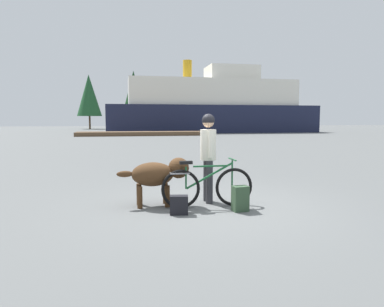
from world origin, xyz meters
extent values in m
plane|color=#595B5B|center=(0.00, 0.00, 0.00)|extent=(160.00, 160.00, 0.00)
torus|color=black|center=(0.40, 0.02, 0.37)|extent=(0.74, 0.06, 0.74)
torus|color=black|center=(-0.64, 0.02, 0.37)|extent=(0.74, 0.06, 0.74)
cube|color=#19592D|center=(-0.07, 0.02, 0.79)|extent=(0.67, 0.03, 0.03)
cube|color=#19592D|center=(-0.09, 0.02, 0.61)|extent=(0.90, 0.03, 0.49)
cylinder|color=#19592D|center=(-0.54, 0.02, 0.58)|extent=(0.03, 0.03, 0.42)
cylinder|color=#19592D|center=(0.36, 0.02, 0.63)|extent=(0.03, 0.03, 0.52)
cube|color=black|center=(-0.54, 0.02, 0.87)|extent=(0.24, 0.10, 0.06)
cylinder|color=#19592D|center=(0.36, 0.02, 0.91)|extent=(0.03, 0.44, 0.03)
cube|color=slate|center=(-0.66, 0.02, 0.67)|extent=(0.36, 0.14, 0.02)
cylinder|color=#333338|center=(-0.02, 0.51, 0.43)|extent=(0.14, 0.14, 0.86)
cylinder|color=#333338|center=(-0.02, 0.29, 0.43)|extent=(0.14, 0.14, 0.86)
cylinder|color=silver|center=(-0.02, 0.40, 1.17)|extent=(0.32, 0.32, 0.61)
cylinder|color=silver|center=(-0.02, 0.62, 1.20)|extent=(0.09, 0.09, 0.54)
cylinder|color=silver|center=(-0.02, 0.18, 1.20)|extent=(0.09, 0.09, 0.54)
sphere|color=tan|center=(-0.02, 0.40, 1.63)|extent=(0.23, 0.23, 0.23)
sphere|color=black|center=(-0.02, 0.40, 1.66)|extent=(0.25, 0.25, 0.25)
ellipsoid|color=#472D19|center=(-1.14, 0.31, 0.62)|extent=(0.81, 0.54, 0.46)
sphere|color=#472D19|center=(-0.63, 0.31, 0.73)|extent=(0.41, 0.41, 0.41)
ellipsoid|color=#472D19|center=(-1.67, 0.31, 0.64)|extent=(0.32, 0.12, 0.12)
cylinder|color=#472D19|center=(-0.88, 0.46, 0.21)|extent=(0.10, 0.10, 0.42)
cylinder|color=#472D19|center=(-0.88, 0.16, 0.21)|extent=(0.10, 0.10, 0.42)
cylinder|color=#472D19|center=(-1.40, 0.46, 0.21)|extent=(0.10, 0.10, 0.42)
cylinder|color=#472D19|center=(-1.40, 0.16, 0.21)|extent=(0.10, 0.10, 0.42)
cube|color=#334C33|center=(0.39, -0.39, 0.23)|extent=(0.30, 0.23, 0.46)
cube|color=black|center=(-0.74, -0.38, 0.17)|extent=(0.34, 0.23, 0.34)
cube|color=brown|center=(0.20, 29.69, 0.20)|extent=(12.93, 2.89, 0.40)
cube|color=#191E38|center=(9.48, 37.07, 1.67)|extent=(26.03, 7.38, 3.35)
cube|color=silver|center=(9.48, 37.07, 4.95)|extent=(20.82, 6.20, 3.20)
cube|color=silver|center=(12.09, 37.07, 7.45)|extent=(6.25, 4.43, 1.80)
cylinder|color=#BF8C19|center=(6.36, 37.07, 7.75)|extent=(1.10, 1.10, 2.40)
cylinder|color=#4C331E|center=(-7.12, 55.01, 1.10)|extent=(0.30, 0.30, 2.19)
cone|color=#1E4C28|center=(-7.12, 55.01, 5.65)|extent=(4.09, 4.09, 6.91)
cylinder|color=#4C331E|center=(0.35, 56.91, 1.40)|extent=(0.40, 0.40, 2.80)
cone|color=#143819|center=(0.35, 56.91, 6.49)|extent=(3.89, 3.89, 7.38)
cylinder|color=#4C331E|center=(9.67, 55.83, 1.04)|extent=(0.35, 0.35, 2.08)
cone|color=#1E4C28|center=(9.67, 55.83, 6.26)|extent=(2.96, 2.96, 8.36)
cylinder|color=#4C331E|center=(7.94, 59.51, 1.13)|extent=(0.41, 0.41, 2.26)
cone|color=#143819|center=(7.94, 59.51, 5.63)|extent=(4.27, 4.27, 6.75)
camera|label=1|loc=(-1.70, -6.35, 1.68)|focal=32.61mm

